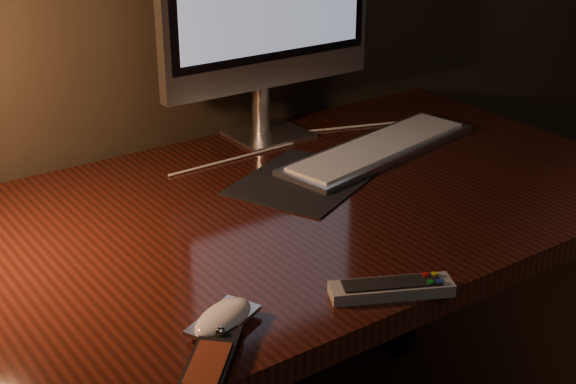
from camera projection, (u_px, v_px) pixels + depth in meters
desk at (207, 271)px, 1.44m from camera, size 1.60×0.75×0.75m
keyboard at (379, 148)px, 1.62m from camera, size 0.50×0.22×0.02m
mousepad at (304, 181)px, 1.48m from camera, size 0.32×0.29×0.00m
mouse at (223, 321)px, 1.04m from camera, size 0.12×0.09×0.02m
media_remote at (211, 361)px, 0.96m from camera, size 0.13×0.13×0.03m
tv_remote at (391, 288)px, 1.11m from camera, size 0.17×0.12×0.02m
cable at (293, 144)px, 1.66m from camera, size 0.55×0.11×0.00m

